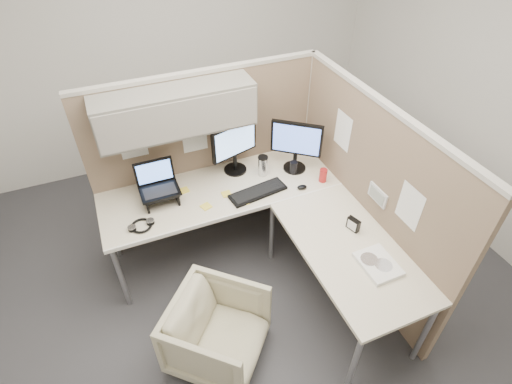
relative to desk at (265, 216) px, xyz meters
name	(u,v)px	position (x,y,z in m)	size (l,w,h in m)	color
ground	(256,286)	(-0.12, -0.13, -0.69)	(4.50, 4.50, 0.00)	#313136
partition_back	(194,137)	(-0.34, 0.70, 0.41)	(2.00, 0.36, 1.63)	#836B56
partition_right	(364,194)	(0.78, -0.19, 0.13)	(0.07, 2.03, 1.63)	#836B56
desk	(265,216)	(0.00, 0.00, 0.00)	(2.00, 1.98, 0.73)	beige
office_chair	(218,329)	(-0.62, -0.58, -0.37)	(0.62, 0.58, 0.64)	beige
monitor_left	(234,144)	(-0.02, 0.60, 0.32)	(0.43, 0.20, 0.47)	black
monitor_right	(296,143)	(0.47, 0.42, 0.32)	(0.37, 0.30, 0.47)	black
laptop_station	(159,188)	(-0.72, 0.46, 0.17)	(0.31, 0.26, 0.32)	black
keyboard	(258,192)	(0.04, 0.23, 0.05)	(0.49, 0.16, 0.02)	black
mouse	(302,187)	(0.41, 0.15, 0.06)	(0.08, 0.05, 0.03)	black
travel_mug	(263,166)	(0.18, 0.45, 0.14)	(0.09, 0.09, 0.19)	silver
soda_can_green	(323,175)	(0.62, 0.17, 0.10)	(0.07, 0.07, 0.12)	#B21E1E
soda_can_silver	(294,168)	(0.43, 0.37, 0.10)	(0.07, 0.07, 0.12)	black
sticky_note_d	(226,194)	(-0.21, 0.32, 0.05)	(0.08, 0.08, 0.01)	yellow
sticky_note_c	(184,190)	(-0.52, 0.50, 0.05)	(0.08, 0.08, 0.01)	yellow
sticky_note_a	(206,206)	(-0.41, 0.24, 0.05)	(0.08, 0.08, 0.01)	yellow
sticky_note_b	(243,202)	(-0.11, 0.17, 0.05)	(0.08, 0.08, 0.01)	yellow
headphones	(141,225)	(-0.93, 0.21, 0.06)	(0.20, 0.18, 0.03)	black
paper_stack	(378,264)	(0.50, -0.79, 0.06)	(0.23, 0.30, 0.03)	white
desk_clock	(353,224)	(0.53, -0.42, 0.09)	(0.07, 0.11, 0.10)	black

